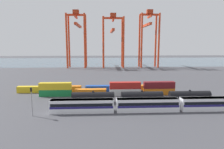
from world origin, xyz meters
TOP-DOWN VIEW (x-y plane):
  - ground_plane at (0.00, 40.00)m, footprint 420.00×420.00m
  - harbour_water at (0.00, 145.26)m, footprint 400.00×110.00m
  - passenger_train at (2.88, -21.93)m, footprint 57.39×3.14m
  - freight_tank_row at (2.92, -13.13)m, footprint 47.47×2.78m
  - signal_mast at (-30.10, -24.37)m, footprint 0.36×0.60m
  - shipping_container_0 at (-28.52, -2.83)m, footprint 12.10×2.44m
  - shipping_container_1 at (-28.52, -2.83)m, footprint 12.10×2.44m
  - shipping_container_2 at (-15.09, -2.83)m, footprint 12.10×2.44m
  - shipping_container_3 at (-1.66, -2.83)m, footprint 12.10×2.44m
  - shipping_container_4 at (-1.66, -2.83)m, footprint 12.10×2.44m
  - shipping_container_5 at (11.77, -2.83)m, footprint 12.10×2.44m
  - shipping_container_6 at (11.77, -2.83)m, footprint 12.10×2.44m
  - shipping_container_7 at (-39.33, 3.35)m, footprint 12.10×2.44m
  - shipping_container_8 at (-25.41, 3.35)m, footprint 12.10×2.44m
  - shipping_container_9 at (-11.50, 3.35)m, footprint 12.10×2.44m
  - shipping_container_10 at (2.42, 3.35)m, footprint 12.10×2.44m
  - gantry_crane_west at (-31.40, 93.92)m, footprint 15.88×40.74m
  - gantry_crane_central at (-1.17, 94.14)m, footprint 17.95×41.33m
  - gantry_crane_east at (29.07, 92.93)m, footprint 15.88×34.18m

SIDE VIEW (x-z plane):
  - ground_plane at x=0.00m, z-range 0.00..0.00m
  - harbour_water at x=0.00m, z-range 0.00..0.01m
  - shipping_container_0 at x=-28.52m, z-range 0.00..2.60m
  - shipping_container_2 at x=-15.09m, z-range 0.00..2.60m
  - shipping_container_3 at x=-1.66m, z-range 0.00..2.60m
  - shipping_container_5 at x=11.77m, z-range 0.00..2.60m
  - shipping_container_7 at x=-39.33m, z-range 0.00..2.60m
  - shipping_container_8 at x=-25.41m, z-range 0.00..2.60m
  - shipping_container_9 at x=-11.50m, z-range 0.00..2.60m
  - shipping_container_10 at x=2.42m, z-range 0.00..2.60m
  - freight_tank_row at x=2.92m, z-range -0.14..4.11m
  - passenger_train at x=2.88m, z-range 0.19..4.09m
  - shipping_container_1 at x=-28.52m, z-range 2.60..5.20m
  - shipping_container_4 at x=-1.66m, z-range 2.60..5.20m
  - shipping_container_6 at x=11.77m, z-range 2.60..5.20m
  - signal_mast at x=-30.10m, z-range 1.17..9.27m
  - gantry_crane_central at x=-1.17m, z-range 4.82..49.34m
  - gantry_crane_east at x=29.07m, z-range 5.20..52.70m
  - gantry_crane_west at x=-31.40m, z-range 5.56..52.42m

